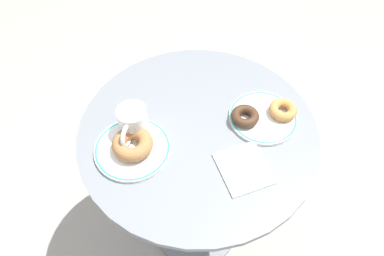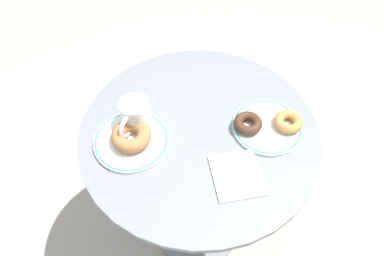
{
  "view_description": "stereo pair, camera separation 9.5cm",
  "coord_description": "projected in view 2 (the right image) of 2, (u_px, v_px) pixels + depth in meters",
  "views": [
    {
      "loc": [
        -0.19,
        -0.57,
        1.52
      ],
      "look_at": [
        -0.02,
        -0.02,
        0.76
      ],
      "focal_mm": 32.42,
      "sensor_mm": 36.0,
      "label": 1
    },
    {
      "loc": [
        -0.1,
        -0.59,
        1.52
      ],
      "look_at": [
        -0.02,
        -0.02,
        0.76
      ],
      "focal_mm": 32.42,
      "sensor_mm": 36.0,
      "label": 2
    }
  ],
  "objects": [
    {
      "name": "coffee_mug",
      "position": [
        135.0,
        115.0,
        0.96
      ],
      "size": [
        0.09,
        0.11,
        0.09
      ],
      "color": "white",
      "rests_on": "cafe_table"
    },
    {
      "name": "plate_right",
      "position": [
        267.0,
        127.0,
        0.99
      ],
      "size": [
        0.2,
        0.2,
        0.01
      ],
      "color": "white",
      "rests_on": "cafe_table"
    },
    {
      "name": "donut_old_fashioned",
      "position": [
        288.0,
        122.0,
        0.98
      ],
      "size": [
        0.11,
        0.11,
        0.03
      ],
      "primitive_type": "torus",
      "rotation": [
        0.0,
        0.0,
        4.15
      ],
      "color": "#BC7F42",
      "rests_on": "plate_right"
    },
    {
      "name": "donut_cinnamon",
      "position": [
        131.0,
        136.0,
        0.94
      ],
      "size": [
        0.14,
        0.14,
        0.04
      ],
      "primitive_type": "torus",
      "rotation": [
        0.0,
        0.0,
        4.38
      ],
      "color": "#A36B3D",
      "rests_on": "plate_left"
    },
    {
      "name": "ground_plane",
      "position": [
        197.0,
        227.0,
        1.58
      ],
      "size": [
        7.0,
        7.0,
        0.02
      ],
      "primitive_type": "cube",
      "color": "#9E9389"
    },
    {
      "name": "donut_chocolate",
      "position": [
        248.0,
        123.0,
        0.97
      ],
      "size": [
        0.08,
        0.08,
        0.03
      ],
      "primitive_type": "torus",
      "rotation": [
        0.0,
        0.0,
        4.7
      ],
      "color": "#422819",
      "rests_on": "plate_right"
    },
    {
      "name": "cafe_table",
      "position": [
        198.0,
        171.0,
        1.18
      ],
      "size": [
        0.69,
        0.69,
        0.73
      ],
      "color": "slate",
      "rests_on": "ground"
    },
    {
      "name": "paper_napkin",
      "position": [
        237.0,
        175.0,
        0.9
      ],
      "size": [
        0.13,
        0.14,
        0.01
      ],
      "primitive_type": "cube",
      "rotation": [
        0.0,
        0.0,
        0.05
      ],
      "color": "white",
      "rests_on": "cafe_table"
    },
    {
      "name": "plate_left",
      "position": [
        131.0,
        140.0,
        0.96
      ],
      "size": [
        0.21,
        0.21,
        0.01
      ],
      "color": "white",
      "rests_on": "cafe_table"
    }
  ]
}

